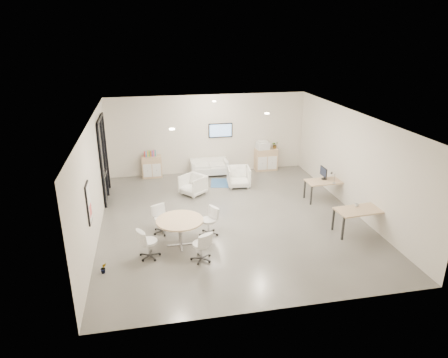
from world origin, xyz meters
TOP-DOWN VIEW (x-y plane):
  - room_shell at (0.00, 0.00)m, footprint 9.60×10.60m
  - glass_door at (-3.95, 2.51)m, footprint 0.09×1.90m
  - artwork at (-3.97, -1.60)m, footprint 0.05×0.54m
  - wall_tv at (0.50, 4.46)m, footprint 0.98×0.06m
  - ceiling_spots at (-0.20, 0.83)m, footprint 3.14×4.14m
  - sideboard_left at (-2.34, 4.27)m, footprint 0.78×0.41m
  - sideboard_right at (2.41, 4.25)m, footprint 0.92×0.45m
  - books at (-2.38, 4.27)m, footprint 0.46×0.14m
  - printer at (2.25, 4.25)m, footprint 0.55×0.48m
  - loveseat at (-0.05, 4.12)m, footprint 1.50×0.76m
  - blue_rug at (0.60, 3.00)m, footprint 1.65×1.25m
  - armchair_left at (-0.94, 2.18)m, footprint 1.04×1.05m
  - armchair_right at (0.84, 2.61)m, footprint 0.89×0.84m
  - desk_rear at (3.50, 0.78)m, footprint 1.39×0.73m
  - desk_front at (3.44, -1.67)m, footprint 1.49×0.83m
  - monitor at (3.46, 0.93)m, footprint 0.20×0.50m
  - round_table at (-1.73, -1.40)m, footprint 1.28×1.28m
  - meeting_chairs at (-1.73, -1.40)m, footprint 2.48×2.48m
  - plant_cabinet at (2.78, 4.26)m, footprint 0.34×0.36m
  - plant_floor at (-3.70, -2.38)m, footprint 0.21×0.31m
  - cup at (3.41, -1.47)m, footprint 0.13×0.11m

SIDE VIEW (x-z plane):
  - blue_rug at x=0.60m, z-range 0.00..0.01m
  - plant_floor at x=-3.70m, z-range 0.00..0.12m
  - loveseat at x=-0.05m, z-range 0.02..0.58m
  - armchair_left at x=-0.94m, z-range 0.00..0.79m
  - meeting_chairs at x=-1.73m, z-range 0.00..0.82m
  - armchair_right at x=0.84m, z-range 0.00..0.84m
  - sideboard_left at x=-2.34m, z-range 0.00..0.88m
  - sideboard_right at x=2.41m, z-range 0.00..0.92m
  - desk_rear at x=3.50m, z-range 0.28..1.00m
  - desk_front at x=3.44m, z-range 0.30..1.04m
  - round_table at x=-1.73m, z-range 0.31..1.09m
  - cup at x=3.41m, z-range 0.75..0.86m
  - monitor at x=3.46m, z-range 0.73..1.17m
  - books at x=-2.38m, z-range 0.88..1.10m
  - plant_cabinet at x=2.78m, z-range 0.92..1.15m
  - printer at x=2.25m, z-range 0.91..1.26m
  - glass_door at x=-3.95m, z-range 0.08..2.93m
  - artwork at x=-3.97m, z-range 1.03..2.07m
  - room_shell at x=0.00m, z-range -0.80..4.00m
  - wall_tv at x=0.50m, z-range 1.46..2.04m
  - ceiling_spots at x=-0.20m, z-range 3.17..3.20m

